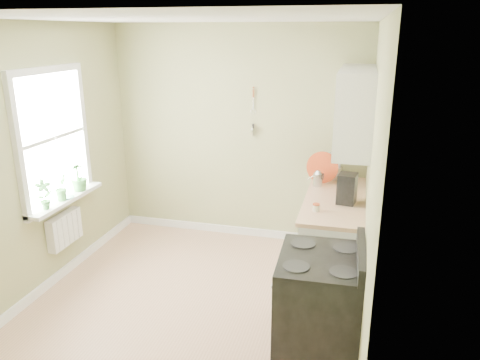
% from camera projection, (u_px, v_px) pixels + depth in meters
% --- Properties ---
extents(floor, '(3.20, 3.60, 0.02)m').
position_uv_depth(floor, '(192.00, 307.00, 4.64)').
color(floor, tan).
rests_on(floor, ground).
extents(ceiling, '(3.20, 3.60, 0.02)m').
position_uv_depth(ceiling, '(181.00, 17.00, 3.81)').
color(ceiling, white).
rests_on(ceiling, wall_back).
extents(wall_back, '(3.20, 0.02, 2.70)m').
position_uv_depth(wall_back, '(238.00, 135.00, 5.89)').
color(wall_back, tan).
rests_on(wall_back, floor).
extents(wall_left, '(0.02, 3.60, 2.70)m').
position_uv_depth(wall_left, '(34.00, 164.00, 4.61)').
color(wall_left, tan).
rests_on(wall_left, floor).
extents(wall_right, '(0.02, 3.60, 2.70)m').
position_uv_depth(wall_right, '(371.00, 191.00, 3.84)').
color(wall_right, tan).
rests_on(wall_right, floor).
extents(base_cabinets, '(0.60, 1.60, 0.87)m').
position_uv_depth(base_cabinets, '(334.00, 238.00, 5.11)').
color(base_cabinets, white).
rests_on(base_cabinets, floor).
extents(countertop, '(0.64, 1.60, 0.04)m').
position_uv_depth(countertop, '(336.00, 199.00, 4.98)').
color(countertop, '#D6A982').
rests_on(countertop, base_cabinets).
extents(upper_cabinets, '(0.35, 1.40, 0.80)m').
position_uv_depth(upper_cabinets, '(356.00, 109.00, 4.74)').
color(upper_cabinets, white).
rests_on(upper_cabinets, wall_right).
extents(window, '(0.06, 1.14, 1.44)m').
position_uv_depth(window, '(53.00, 138.00, 4.82)').
color(window, white).
rests_on(window, wall_left).
extents(window_sill, '(0.18, 1.14, 0.04)m').
position_uv_depth(window_sill, '(66.00, 199.00, 5.01)').
color(window_sill, white).
rests_on(window_sill, wall_left).
extents(radiator, '(0.12, 0.50, 0.35)m').
position_uv_depth(radiator, '(64.00, 229.00, 5.07)').
color(radiator, white).
rests_on(radiator, wall_left).
extents(wall_utensils, '(0.02, 0.14, 0.58)m').
position_uv_depth(wall_utensils, '(253.00, 119.00, 5.75)').
color(wall_utensils, '#D6A982').
rests_on(wall_utensils, wall_back).
extents(stove, '(0.70, 0.79, 1.06)m').
position_uv_depth(stove, '(319.00, 309.00, 3.74)').
color(stove, black).
rests_on(stove, floor).
extents(stand_mixer, '(0.26, 0.33, 0.36)m').
position_uv_depth(stand_mixer, '(337.00, 165.00, 5.62)').
color(stand_mixer, '#B2B2B7').
rests_on(stand_mixer, countertop).
extents(kettle, '(0.18, 0.11, 0.19)m').
position_uv_depth(kettle, '(318.00, 178.00, 5.32)').
color(kettle, silver).
rests_on(kettle, countertop).
extents(coffee_maker, '(0.21, 0.22, 0.31)m').
position_uv_depth(coffee_maker, '(347.00, 189.00, 4.77)').
color(coffee_maker, black).
rests_on(coffee_maker, countertop).
extents(red_tray, '(0.38, 0.13, 0.37)m').
position_uv_depth(red_tray, '(322.00, 167.00, 5.40)').
color(red_tray, '#A83817').
rests_on(red_tray, countertop).
extents(jar, '(0.07, 0.07, 0.08)m').
position_uv_depth(jar, '(316.00, 207.00, 4.59)').
color(jar, beige).
rests_on(jar, countertop).
extents(plant_a, '(0.19, 0.20, 0.31)m').
position_uv_depth(plant_a, '(44.00, 195.00, 4.63)').
color(plant_a, '#3B8039').
rests_on(plant_a, window_sill).
extents(plant_b, '(0.16, 0.18, 0.28)m').
position_uv_depth(plant_b, '(61.00, 187.00, 4.89)').
color(plant_b, '#3B8039').
rests_on(plant_b, window_sill).
extents(plant_c, '(0.23, 0.23, 0.32)m').
position_uv_depth(plant_c, '(78.00, 177.00, 5.18)').
color(plant_c, '#3B8039').
rests_on(plant_c, window_sill).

